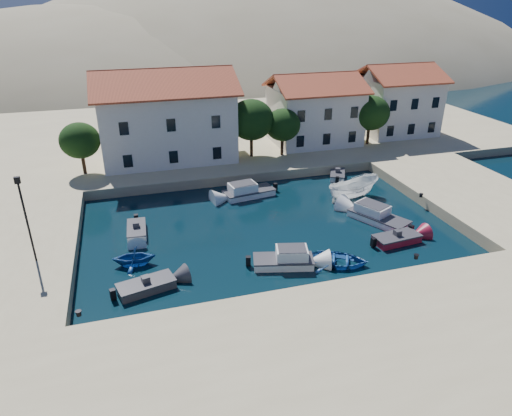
{
  "coord_description": "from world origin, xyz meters",
  "views": [
    {
      "loc": [
        -10.42,
        -22.32,
        17.79
      ],
      "look_at": [
        -1.02,
        9.9,
        2.0
      ],
      "focal_mm": 32.0,
      "sensor_mm": 36.0,
      "label": 1
    }
  ],
  "objects_px": {
    "rowboat_south": "(337,264)",
    "boat_east": "(352,198)",
    "building_right": "(397,98)",
    "cabin_cruiser_east": "(379,217)",
    "cabin_cruiser_south": "(283,260)",
    "building_mid": "(314,108)",
    "building_left": "(166,113)",
    "lamppost": "(25,212)"
  },
  "relations": [
    {
      "from": "lamppost",
      "to": "cabin_cruiser_east",
      "type": "bearing_deg",
      "value": 0.76
    },
    {
      "from": "rowboat_south",
      "to": "lamppost",
      "type": "bearing_deg",
      "value": 102.72
    },
    {
      "from": "cabin_cruiser_south",
      "to": "cabin_cruiser_east",
      "type": "distance_m",
      "value": 11.06
    },
    {
      "from": "building_left",
      "to": "cabin_cruiser_south",
      "type": "bearing_deg",
      "value": -77.46
    },
    {
      "from": "cabin_cruiser_east",
      "to": "building_left",
      "type": "bearing_deg",
      "value": 11.54
    },
    {
      "from": "building_right",
      "to": "boat_east",
      "type": "bearing_deg",
      "value": -130.92
    },
    {
      "from": "building_left",
      "to": "building_right",
      "type": "bearing_deg",
      "value": 3.81
    },
    {
      "from": "building_mid",
      "to": "rowboat_south",
      "type": "bearing_deg",
      "value": -108.86
    },
    {
      "from": "rowboat_south",
      "to": "building_mid",
      "type": "bearing_deg",
      "value": 7.06
    },
    {
      "from": "building_right",
      "to": "cabin_cruiser_east",
      "type": "relative_size",
      "value": 1.69
    },
    {
      "from": "building_left",
      "to": "cabin_cruiser_south",
      "type": "relative_size",
      "value": 3.18
    },
    {
      "from": "building_left",
      "to": "cabin_cruiser_south",
      "type": "xyz_separation_m",
      "value": [
        5.33,
        -23.94,
        -5.46
      ]
    },
    {
      "from": "cabin_cruiser_south",
      "to": "rowboat_south",
      "type": "xyz_separation_m",
      "value": [
        3.85,
        -0.91,
        -0.48
      ]
    },
    {
      "from": "lamppost",
      "to": "boat_east",
      "type": "relative_size",
      "value": 1.1
    },
    {
      "from": "building_left",
      "to": "building_mid",
      "type": "height_order",
      "value": "building_left"
    },
    {
      "from": "cabin_cruiser_east",
      "to": "rowboat_south",
      "type": "bearing_deg",
      "value": 102.65
    },
    {
      "from": "building_mid",
      "to": "building_right",
      "type": "relative_size",
      "value": 1.11
    },
    {
      "from": "building_mid",
      "to": "building_right",
      "type": "xyz_separation_m",
      "value": [
        12.0,
        1.0,
        0.25
      ]
    },
    {
      "from": "building_right",
      "to": "cabin_cruiser_south",
      "type": "height_order",
      "value": "building_right"
    },
    {
      "from": "building_left",
      "to": "lamppost",
      "type": "distance_m",
      "value": 23.1
    },
    {
      "from": "rowboat_south",
      "to": "boat_east",
      "type": "relative_size",
      "value": 0.78
    },
    {
      "from": "building_mid",
      "to": "cabin_cruiser_east",
      "type": "distance_m",
      "value": 21.33
    },
    {
      "from": "building_mid",
      "to": "cabin_cruiser_east",
      "type": "relative_size",
      "value": 1.88
    },
    {
      "from": "rowboat_south",
      "to": "boat_east",
      "type": "distance_m",
      "value": 12.2
    },
    {
      "from": "lamppost",
      "to": "boat_east",
      "type": "xyz_separation_m",
      "value": [
        27.17,
        5.47,
        -4.75
      ]
    },
    {
      "from": "rowboat_south",
      "to": "boat_east",
      "type": "bearing_deg",
      "value": -6.3
    },
    {
      "from": "cabin_cruiser_south",
      "to": "building_right",
      "type": "bearing_deg",
      "value": 60.41
    },
    {
      "from": "lamppost",
      "to": "boat_east",
      "type": "height_order",
      "value": "lamppost"
    },
    {
      "from": "building_left",
      "to": "boat_east",
      "type": "height_order",
      "value": "building_left"
    },
    {
      "from": "lamppost",
      "to": "rowboat_south",
      "type": "xyz_separation_m",
      "value": [
        20.67,
        -4.85,
        -4.75
      ]
    },
    {
      "from": "building_left",
      "to": "building_right",
      "type": "xyz_separation_m",
      "value": [
        30.0,
        2.0,
        -0.46
      ]
    },
    {
      "from": "cabin_cruiser_south",
      "to": "cabin_cruiser_east",
      "type": "bearing_deg",
      "value": 36.87
    },
    {
      "from": "lamppost",
      "to": "cabin_cruiser_east",
      "type": "xyz_separation_m",
      "value": [
        27.01,
        0.36,
        -4.28
      ]
    },
    {
      "from": "building_mid",
      "to": "cabin_cruiser_south",
      "type": "xyz_separation_m",
      "value": [
        -12.67,
        -24.94,
        -4.75
      ]
    },
    {
      "from": "building_right",
      "to": "cabin_cruiser_east",
      "type": "height_order",
      "value": "building_right"
    },
    {
      "from": "building_mid",
      "to": "building_left",
      "type": "bearing_deg",
      "value": -176.82
    },
    {
      "from": "building_right",
      "to": "cabin_cruiser_east",
      "type": "distance_m",
      "value": 26.52
    },
    {
      "from": "cabin_cruiser_south",
      "to": "rowboat_south",
      "type": "bearing_deg",
      "value": 0.74
    },
    {
      "from": "building_mid",
      "to": "cabin_cruiser_east",
      "type": "xyz_separation_m",
      "value": [
        -2.49,
        -20.64,
        -4.75
      ]
    },
    {
      "from": "building_left",
      "to": "cabin_cruiser_east",
      "type": "bearing_deg",
      "value": -51.7
    },
    {
      "from": "cabin_cruiser_south",
      "to": "rowboat_south",
      "type": "height_order",
      "value": "cabin_cruiser_south"
    },
    {
      "from": "rowboat_south",
      "to": "cabin_cruiser_south",
      "type": "bearing_deg",
      "value": 102.67
    }
  ]
}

